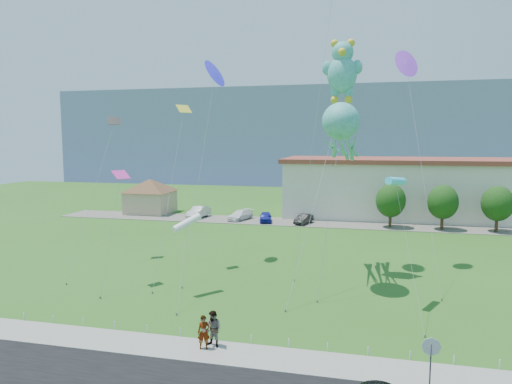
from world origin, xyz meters
TOP-DOWN VIEW (x-y plane):
  - ground at (0.00, 0.00)m, footprint 160.00×160.00m
  - sidewalk at (0.00, -2.75)m, footprint 80.00×2.50m
  - parking_strip at (0.00, 35.00)m, footprint 70.00×6.00m
  - hill_ridge at (0.00, 120.00)m, footprint 160.00×50.00m
  - pavilion at (-24.00, 38.00)m, footprint 9.20×9.20m
  - warehouse at (26.00, 44.00)m, footprint 61.00×15.00m
  - stop_sign at (9.50, -4.21)m, footprint 0.80×0.07m
  - rope_fence at (0.00, -1.30)m, footprint 26.05×0.05m
  - tree_near at (10.00, 34.00)m, footprint 3.60×3.60m
  - tree_mid at (16.00, 34.00)m, footprint 3.60×3.60m
  - tree_far at (22.00, 34.00)m, footprint 3.60×3.60m
  - pedestrian_left at (-1.19, -2.59)m, footprint 0.73×0.60m
  - pedestrian_right at (-0.78, -2.25)m, footprint 1.10×0.98m
  - parked_car_silver at (-15.51, 35.43)m, footprint 2.24×4.86m
  - parked_car_white at (-9.39, 35.04)m, footprint 3.21×4.84m
  - parked_car_blue at (-5.73, 34.27)m, footprint 2.24×4.03m
  - parked_car_black at (-0.69, 34.12)m, footprint 2.27×3.94m
  - octopus_kite at (4.93, 10.63)m, footprint 2.66×10.36m
  - teddy_bear_kite at (4.77, 13.22)m, footprint 4.35×10.68m
  - small_kite_purple at (9.91, 16.91)m, footprint 3.01×9.93m
  - small_kite_black at (-15.43, 12.90)m, footprint 1.41×9.49m
  - small_kite_yellow at (-8.04, 11.38)m, footprint 1.29×8.16m
  - small_kite_cyan at (8.61, 6.61)m, footprint 1.76×6.24m
  - small_kite_blue at (-6.40, 15.33)m, footprint 1.80×9.87m
  - small_kite_pink at (-10.85, 6.37)m, footprint 1.29×4.27m
  - small_kite_white at (-5.32, 5.66)m, footprint 1.20×5.35m

SIDE VIEW (x-z plane):
  - ground at x=0.00m, z-range 0.00..0.00m
  - parking_strip at x=0.00m, z-range 0.00..0.06m
  - sidewalk at x=0.00m, z-range 0.00..0.10m
  - rope_fence at x=0.00m, z-range 0.00..0.50m
  - parked_car_black at x=-0.69m, z-range 0.06..1.29m
  - parked_car_blue at x=-5.73m, z-range 0.06..1.35m
  - parked_car_white at x=-9.39m, z-range 0.06..1.36m
  - parked_car_silver at x=-15.51m, z-range 0.06..1.60m
  - pedestrian_left at x=-1.19m, z-range 0.10..1.84m
  - pedestrian_right at x=-0.78m, z-range 0.10..1.99m
  - stop_sign at x=9.50m, z-range 0.62..3.12m
  - pavilion at x=-24.00m, z-range 0.52..5.52m
  - tree_near at x=10.00m, z-range 0.65..6.12m
  - tree_mid at x=16.00m, z-range 0.65..6.12m
  - tree_far at x=22.00m, z-range 0.65..6.12m
  - warehouse at x=26.00m, z-range 0.02..8.22m
  - small_kite_white at x=-5.32m, z-range 2.25..7.69m
  - small_kite_pink at x=-10.85m, z-range 3.11..11.74m
  - small_kite_cyan at x=8.61m, z-range 3.78..12.34m
  - small_kite_black at x=-15.43m, z-range 4.44..17.35m
  - octopus_kite at x=4.93m, z-range 4.62..18.01m
  - small_kite_yellow at x=-8.04m, z-range 4.75..18.51m
  - hill_ridge at x=0.00m, z-range 0.00..25.00m
  - teddy_bear_kite at x=4.77m, z-range 6.93..25.45m
  - small_kite_blue at x=-6.40m, z-range 7.57..24.88m
  - small_kite_purple at x=9.91m, z-range 7.79..25.61m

